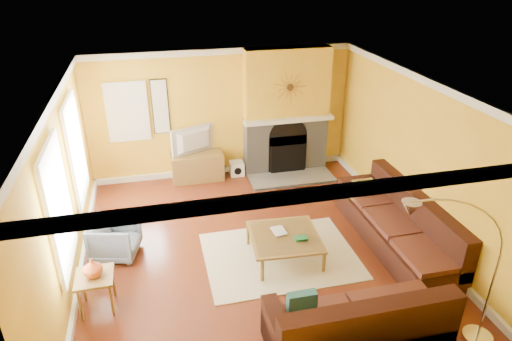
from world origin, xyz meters
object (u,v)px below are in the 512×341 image
object	(u,v)px
arc_lamp	(452,278)
media_console	(198,167)
coffee_table	(284,247)
sectional_sofa	(345,245)
armchair	(115,238)
side_table	(97,292)

from	to	relation	value
arc_lamp	media_console	bearing A→B (deg)	113.58
coffee_table	media_console	xyz separation A→B (m)	(-1.00, 3.10, 0.08)
sectional_sofa	armchair	size ratio (longest dim) A/B	5.21
armchair	side_table	bearing A→B (deg)	-175.31
coffee_table	side_table	size ratio (longest dim) A/B	1.96
media_console	armchair	distance (m)	2.88
coffee_table	arc_lamp	size ratio (longest dim) A/B	0.50
sectional_sofa	coffee_table	xyz separation A→B (m)	(-0.80, 0.50, -0.24)
arc_lamp	side_table	bearing A→B (deg)	157.54
sectional_sofa	media_console	xyz separation A→B (m)	(-1.80, 3.60, -0.15)
armchair	side_table	xyz separation A→B (m)	(-0.20, -1.20, -0.05)
armchair	arc_lamp	xyz separation A→B (m)	(3.91, -2.90, 0.76)
coffee_table	side_table	xyz separation A→B (m)	(-2.80, -0.50, 0.06)
sectional_sofa	coffee_table	distance (m)	0.97
armchair	media_console	bearing A→B (deg)	-19.54
sectional_sofa	side_table	size ratio (longest dim) A/B	6.77
coffee_table	armchair	size ratio (longest dim) A/B	1.51
coffee_table	arc_lamp	bearing A→B (deg)	-59.17
media_console	armchair	world-z (taller)	armchair
coffee_table	side_table	distance (m)	2.84
arc_lamp	armchair	bearing A→B (deg)	143.46
media_console	sectional_sofa	bearing A→B (deg)	-63.43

